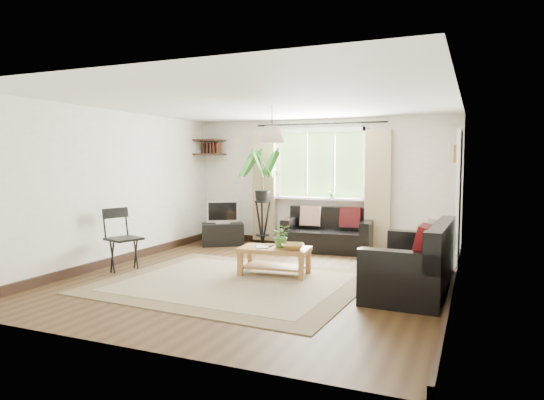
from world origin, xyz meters
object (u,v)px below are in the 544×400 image
at_px(sofa_back, 328,231).
at_px(palm_stand, 263,197).
at_px(tv_stand, 223,234).
at_px(folding_chair, 124,240).
at_px(sofa_right, 411,259).
at_px(coffee_table, 275,261).

height_order(sofa_back, palm_stand, palm_stand).
bearing_deg(tv_stand, folding_chair, -128.78).
xyz_separation_m(palm_stand, folding_chair, (-1.01, -2.71, -0.47)).
height_order(tv_stand, palm_stand, palm_stand).
relative_size(sofa_back, palm_stand, 0.84).
distance_m(sofa_right, palm_stand, 3.80).
relative_size(palm_stand, folding_chair, 2.04).
distance_m(coffee_table, palm_stand, 2.51).
height_order(palm_stand, folding_chair, palm_stand).
distance_m(sofa_back, folding_chair, 3.54).
bearing_deg(sofa_back, palm_stand, 175.02).
distance_m(sofa_back, sofa_right, 2.82).
height_order(sofa_right, palm_stand, palm_stand).
bearing_deg(coffee_table, folding_chair, -164.50).
relative_size(tv_stand, palm_stand, 0.42).
height_order(sofa_back, sofa_right, sofa_right).
distance_m(sofa_back, palm_stand, 1.41).
relative_size(sofa_right, folding_chair, 1.93).
bearing_deg(folding_chair, tv_stand, 12.09).
xyz_separation_m(coffee_table, folding_chair, (-2.15, -0.60, 0.26)).
xyz_separation_m(sofa_back, folding_chair, (-2.31, -2.69, 0.09)).
xyz_separation_m(coffee_table, tv_stand, (-1.88, 1.90, 0.01)).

